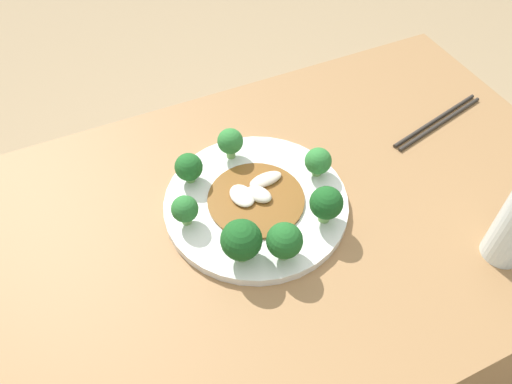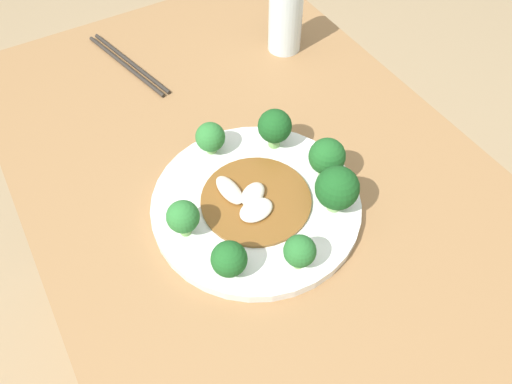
% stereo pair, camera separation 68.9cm
% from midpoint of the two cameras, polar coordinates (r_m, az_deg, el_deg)
% --- Properties ---
extents(ground_plane, '(8.00, 8.00, 0.00)m').
position_cam_midpoint_polar(ground_plane, '(1.35, -10.27, -29.90)').
color(ground_plane, '#9E8460').
extents(table, '(1.17, 0.66, 0.72)m').
position_cam_midpoint_polar(table, '(1.00, -13.52, -26.81)').
color(table, olive).
rests_on(table, ground_plane).
extents(plate, '(0.29, 0.29, 0.02)m').
position_cam_midpoint_polar(plate, '(0.67, -23.33, -19.10)').
color(plate, white).
rests_on(plate, table).
extents(broccoli_northwest, '(0.05, 0.05, 0.07)m').
position_cam_midpoint_polar(broccoli_northwest, '(0.66, -20.05, -9.25)').
color(broccoli_northwest, '#7AAD5B').
rests_on(broccoli_northwest, plate).
extents(broccoli_south, '(0.04, 0.04, 0.06)m').
position_cam_midpoint_polar(broccoli_south, '(0.66, -33.70, -20.71)').
color(broccoli_south, '#7AAD5B').
rests_on(broccoli_south, plate).
extents(broccoli_west, '(0.04, 0.04, 0.05)m').
position_cam_midpoint_polar(broccoli_west, '(0.70, -27.49, -10.03)').
color(broccoli_west, '#7AAD5B').
rests_on(broccoli_west, plate).
extents(broccoli_east, '(0.04, 0.04, 0.05)m').
position_cam_midpoint_polar(broccoli_east, '(0.59, -22.00, -27.58)').
color(broccoli_east, '#7AAD5B').
rests_on(broccoli_east, plate).
extents(broccoli_southeast, '(0.05, 0.05, 0.05)m').
position_cam_midpoint_polar(broccoli_southeast, '(0.63, -30.42, -26.89)').
color(broccoli_southeast, '#70A356').
rests_on(broccoli_southeast, plate).
extents(broccoli_north, '(0.05, 0.05, 0.06)m').
position_cam_midpoint_polar(broccoli_north, '(0.62, -14.66, -14.36)').
color(broccoli_north, '#89B76B').
rests_on(broccoli_north, plate).
extents(broccoli_northeast, '(0.06, 0.06, 0.07)m').
position_cam_midpoint_polar(broccoli_northeast, '(0.59, -14.95, -19.56)').
color(broccoli_northeast, '#89B76B').
rests_on(broccoli_northeast, plate).
extents(stirfry_center, '(0.16, 0.16, 0.02)m').
position_cam_midpoint_polar(stirfry_center, '(0.66, -24.13, -18.74)').
color(stirfry_center, brown).
rests_on(stirfry_center, plate).
extents(drinking_glass, '(0.06, 0.06, 0.13)m').
position_cam_midpoint_polar(drinking_glass, '(0.80, -14.48, 7.92)').
color(drinking_glass, silver).
rests_on(drinking_glass, table).
extents(chopsticks, '(0.23, 0.07, 0.01)m').
position_cam_midpoint_polar(chopsticks, '(0.92, -31.69, 1.88)').
color(chopsticks, '#2D2823').
rests_on(chopsticks, table).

